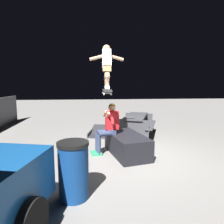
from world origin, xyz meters
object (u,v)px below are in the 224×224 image
(person_sitting_on_ledge, at_px, (108,126))
(trash_bin, at_px, (74,170))
(kicker_ramp, at_px, (101,133))
(picnic_table_back, at_px, (136,122))
(skater_airborne, at_px, (107,65))
(skateboard, at_px, (107,92))
(ledge_box_main, at_px, (127,144))

(person_sitting_on_ledge, xyz_separation_m, trash_bin, (-2.06, 0.74, -0.30))
(kicker_ramp, xyz_separation_m, picnic_table_back, (-0.24, -1.29, 0.44))
(skater_airborne, distance_m, kicker_ramp, 3.20)
(skateboard, relative_size, trash_bin, 1.06)
(skater_airborne, bearing_deg, person_sitting_on_ledge, -22.81)
(ledge_box_main, bearing_deg, skater_airborne, 86.06)
(ledge_box_main, distance_m, person_sitting_on_ledge, 0.72)
(skateboard, bearing_deg, ledge_box_main, -87.86)
(ledge_box_main, xyz_separation_m, trash_bin, (-1.93, 1.24, 0.21))
(kicker_ramp, bearing_deg, trash_bin, 171.22)
(skateboard, height_order, skater_airborne, skater_airborne)
(person_sitting_on_ledge, relative_size, kicker_ramp, 0.98)
(skateboard, distance_m, skater_airborne, 0.69)
(skateboard, xyz_separation_m, picnic_table_back, (2.00, -1.23, -1.21))
(skater_airborne, relative_size, trash_bin, 1.16)
(skater_airborne, bearing_deg, ledge_box_main, -93.94)
(ledge_box_main, relative_size, picnic_table_back, 0.76)
(skater_airborne, height_order, kicker_ramp, skater_airborne)
(person_sitting_on_ledge, xyz_separation_m, skater_airborne, (-0.09, 0.04, 1.61))
(person_sitting_on_ledge, height_order, picnic_table_back, person_sitting_on_ledge)
(person_sitting_on_ledge, height_order, skateboard, skateboard)
(person_sitting_on_ledge, bearing_deg, skater_airborne, 157.19)
(skater_airborne, distance_m, trash_bin, 2.83)
(skater_airborne, xyz_separation_m, picnic_table_back, (1.94, -1.23, -1.89))
(skater_airborne, relative_size, kicker_ramp, 0.79)
(person_sitting_on_ledge, distance_m, skater_airborne, 1.61)
(skater_airborne, bearing_deg, trash_bin, 160.38)
(skateboard, height_order, picnic_table_back, skateboard)
(ledge_box_main, relative_size, skater_airborne, 1.40)
(person_sitting_on_ledge, xyz_separation_m, kicker_ramp, (2.10, 0.10, -0.73))
(skater_airborne, height_order, trash_bin, skater_airborne)
(ledge_box_main, distance_m, skateboard, 1.53)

